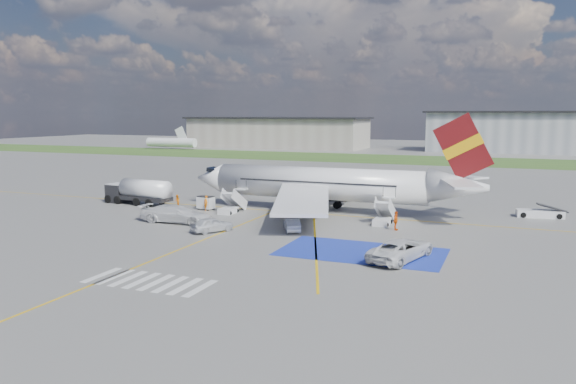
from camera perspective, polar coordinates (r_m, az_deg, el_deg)
name	(u,v)px	position (r m, az deg, el deg)	size (l,w,h in m)	color
ground	(274,234)	(55.78, -1.47, -4.24)	(400.00, 400.00, 0.00)	#60605E
grass_strip	(423,160)	(147.07, 13.51, 3.18)	(400.00, 30.00, 0.01)	#2D4C1E
taxiway_line_main	(314,214)	(66.74, 2.65, -2.21)	(120.00, 0.20, 0.01)	gold
taxiway_line_cross	(174,252)	(49.56, -11.50, -5.97)	(0.20, 60.00, 0.01)	gold
taxiway_line_diag	(314,214)	(66.74, 2.65, -2.21)	(0.20, 60.00, 0.01)	gold
staging_box	(362,252)	(48.91, 7.48, -6.06)	(14.00, 8.00, 0.01)	#1A2FA1
crosswalk	(149,282)	(41.46, -13.94, -8.82)	(9.00, 4.00, 0.01)	silver
terminal_west	(278,133)	(195.78, -1.03, 6.02)	(60.00, 22.00, 10.00)	gray
terminal_centre	(510,132)	(185.06, 21.62, 5.65)	(48.00, 18.00, 12.00)	gray
airliner	(331,184)	(67.63, 4.43, 0.82)	(36.81, 32.95, 11.92)	silver
airstairs_fwd	(230,208)	(67.44, -5.93, -1.60)	(1.90, 5.20, 3.60)	silver
airstairs_aft	(383,219)	(61.08, 9.60, -2.68)	(1.90, 5.20, 3.60)	silver
fuel_tanker	(139,194)	(75.89, -14.92, -0.17)	(9.88, 3.69, 3.30)	black
gpu_cart	(206,203)	(70.16, -8.36, -1.16)	(2.19, 1.59, 1.68)	silver
belt_loader	(540,214)	(70.49, 24.26, -2.04)	(5.60, 2.66, 1.63)	silver
car_silver_a	(212,225)	(56.93, -7.73, -3.30)	(1.76, 4.37, 1.49)	silver
car_silver_b	(292,224)	(56.89, 0.40, -3.32)	(1.40, 4.02, 1.32)	silver
van_white_a	(402,246)	(46.86, 11.48, -5.36)	(2.78, 6.03, 2.26)	silver
van_white_b	(176,211)	(62.27, -11.27, -1.94)	(2.58, 6.34, 2.49)	silver
crew_fwd	(207,203)	(69.33, -8.25, -1.12)	(0.68, 0.45, 1.87)	orange
crew_nose	(177,201)	(72.71, -11.19, -0.88)	(0.77, 0.60, 1.58)	orange
crew_aft	(396,221)	(58.23, 10.89, -2.89)	(1.14, 0.47, 1.95)	#E6550C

